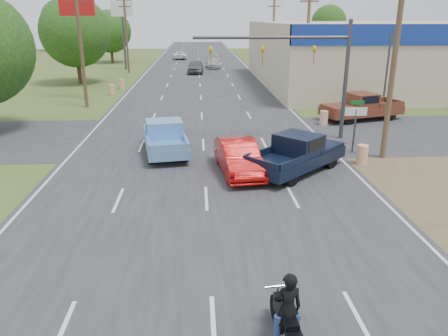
{
  "coord_description": "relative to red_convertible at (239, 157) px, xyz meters",
  "views": [
    {
      "loc": [
        -0.27,
        -8.64,
        7.08
      ],
      "look_at": [
        0.74,
        8.05,
        1.3
      ],
      "focal_mm": 35.0,
      "sensor_mm": 36.0,
      "label": 1
    }
  ],
  "objects": [
    {
      "name": "barrel_1",
      "position": [
        6.79,
        9.49,
        -0.29
      ],
      "size": [
        0.56,
        0.56,
        1.0
      ],
      "primitive_type": "cylinder",
      "color": "orange",
      "rests_on": "ground"
    },
    {
      "name": "distant_car_silver",
      "position": [
        0.43,
        46.03,
        -0.09
      ],
      "size": [
        2.1,
        4.88,
        1.4
      ],
      "primitive_type": "imported",
      "rotation": [
        0.0,
        0.0,
        0.03
      ],
      "color": "#B3B2B7",
      "rests_on": "ground"
    },
    {
      "name": "tree_5",
      "position": [
        28.39,
        83.99,
        5.09
      ],
      "size": [
        7.98,
        7.98,
        9.88
      ],
      "color": "#422D19",
      "rests_on": "ground"
    },
    {
      "name": "distant_car_grey",
      "position": [
        -2.11,
        39.82,
        0.06
      ],
      "size": [
        2.25,
        5.09,
        1.7
      ],
      "primitive_type": "imported",
      "rotation": [
        0.0,
        0.0,
        -0.05
      ],
      "color": "#58575D",
      "rests_on": "ground"
    },
    {
      "name": "tree_6",
      "position": [
        -31.61,
        83.99,
        5.71
      ],
      "size": [
        8.82,
        8.82,
        10.92
      ],
      "color": "#422D19",
      "rests_on": "ground"
    },
    {
      "name": "utility_pole_6",
      "position": [
        -11.11,
        40.99,
        4.52
      ],
      "size": [
        2.0,
        0.28,
        10.0
      ],
      "color": "#4C3823",
      "rests_on": "ground"
    },
    {
      "name": "utility_pole_1",
      "position": [
        7.89,
        1.99,
        4.52
      ],
      "size": [
        2.0,
        0.28,
        10.0
      ],
      "color": "#4C3823",
      "rests_on": "ground"
    },
    {
      "name": "tree_2",
      "position": [
        -15.81,
        54.99,
        4.16
      ],
      "size": [
        6.72,
        6.72,
        8.32
      ],
      "color": "#422D19",
      "rests_on": "ground"
    },
    {
      "name": "signal_mast",
      "position": [
        4.21,
        5.99,
        4.01
      ],
      "size": [
        9.12,
        0.4,
        7.0
      ],
      "color": "#3F3F44",
      "rests_on": "ground"
    },
    {
      "name": "pole_sign_left_near",
      "position": [
        -12.11,
        20.99,
        6.38
      ],
      "size": [
        3.0,
        0.35,
        9.2
      ],
      "color": "#3F3F44",
      "rests_on": "ground"
    },
    {
      "name": "red_convertible",
      "position": [
        0.0,
        0.0,
        0.0
      ],
      "size": [
        2.21,
        4.98,
        1.59
      ],
      "primitive_type": "imported",
      "rotation": [
        0.0,
        0.0,
        0.11
      ],
      "color": "#9E0907",
      "rests_on": "ground"
    },
    {
      "name": "blue_pickup",
      "position": [
        -3.74,
        3.65,
        0.12
      ],
      "size": [
        2.91,
        5.71,
        1.81
      ],
      "rotation": [
        0.0,
        0.0,
        0.15
      ],
      "color": "black",
      "rests_on": "ground"
    },
    {
      "name": "distant_car_white",
      "position": [
        -4.98,
        60.79,
        -0.12
      ],
      "size": [
        2.55,
        4.97,
        1.34
      ],
      "primitive_type": "imported",
      "rotation": [
        0.0,
        0.0,
        3.21
      ],
      "color": "white",
      "rests_on": "ground"
    },
    {
      "name": "utility_pole_3",
      "position": [
        7.89,
        37.99,
        4.52
      ],
      "size": [
        2.0,
        0.28,
        10.0
      ],
      "color": "#4C3823",
      "rests_on": "ground"
    },
    {
      "name": "brown_pickup",
      "position": [
        9.84,
        10.94,
        0.19
      ],
      "size": [
        6.3,
        3.9,
        1.95
      ],
      "rotation": [
        0.0,
        0.0,
        1.87
      ],
      "color": "black",
      "rests_on": "ground"
    },
    {
      "name": "navy_pickup",
      "position": [
        2.88,
        0.1,
        0.14
      ],
      "size": [
        5.54,
        5.38,
        1.85
      ],
      "rotation": [
        0.0,
        0.0,
        -0.82
      ],
      "color": "black",
      "rests_on": "ground"
    },
    {
      "name": "utility_pole_5",
      "position": [
        -11.11,
        16.99,
        4.52
      ],
      "size": [
        2.0,
        0.28,
        10.0
      ],
      "color": "#4C3823",
      "rests_on": "ground"
    },
    {
      "name": "tree_1",
      "position": [
        -15.11,
        30.99,
        4.78
      ],
      "size": [
        7.56,
        7.56,
        9.36
      ],
      "color": "#422D19",
      "rests_on": "ground"
    },
    {
      "name": "rider",
      "position": [
        0.01,
        -11.66,
        0.1
      ],
      "size": [
        0.69,
        0.49,
        1.78
      ],
      "primitive_type": "imported",
      "rotation": [
        0.0,
        0.0,
        3.24
      ],
      "color": "black",
      "rests_on": "ground"
    },
    {
      "name": "motorcycle",
      "position": [
        0.02,
        -11.72,
        -0.3
      ],
      "size": [
        0.68,
        2.2,
        1.11
      ],
      "rotation": [
        0.0,
        0.0,
        0.1
      ],
      "color": "black",
      "rests_on": "ground"
    },
    {
      "name": "street_name_sign",
      "position": [
        7.19,
        4.49,
        0.81
      ],
      "size": [
        0.8,
        0.08,
        2.61
      ],
      "color": "#3F3F44",
      "rests_on": "ground"
    },
    {
      "name": "main_road",
      "position": [
        -1.61,
        28.99,
        -0.78
      ],
      "size": [
        15.0,
        180.0,
        0.02
      ],
      "primitive_type": "cube",
      "color": "#2D2D30",
      "rests_on": "ground"
    },
    {
      "name": "barrel_3",
      "position": [
        -9.81,
        26.99,
        -0.29
      ],
      "size": [
        0.56,
        0.56,
        1.0
      ],
      "primitive_type": "cylinder",
      "color": "orange",
      "rests_on": "ground"
    },
    {
      "name": "ground",
      "position": [
        -1.61,
        -11.01,
        -0.79
      ],
      "size": [
        200.0,
        200.0,
        0.0
      ],
      "primitive_type": "plane",
      "color": "#3D4E1F",
      "rests_on": "ground"
    },
    {
      "name": "utility_pole_2",
      "position": [
        7.89,
        19.99,
        4.52
      ],
      "size": [
        2.0,
        0.28,
        10.0
      ],
      "color": "#4C3823",
      "rests_on": "ground"
    },
    {
      "name": "barrel_0",
      "position": [
        6.39,
        0.99,
        -0.29
      ],
      "size": [
        0.56,
        0.56,
        1.0
      ],
      "primitive_type": "cylinder",
      "color": "orange",
      "rests_on": "ground"
    },
    {
      "name": "cross_road",
      "position": [
        -1.61,
        6.99,
        -0.79
      ],
      "size": [
        120.0,
        10.0,
        0.02
      ],
      "primitive_type": "cube",
      "color": "#2D2D30",
      "rests_on": "ground"
    },
    {
      "name": "dirt_verge",
      "position": [
        9.39,
        -1.01,
        -0.79
      ],
      "size": [
        8.0,
        18.0,
        0.01
      ],
      "primitive_type": "cube",
      "color": "brown",
      "rests_on": "ground"
    },
    {
      "name": "barrel_2",
      "position": [
        -10.11,
        22.99,
        -0.29
      ],
      "size": [
        0.56,
        0.56,
        1.0
      ],
      "primitive_type": "cylinder",
      "color": "orange",
      "rests_on": "ground"
    },
    {
      "name": "pole_sign_left_far",
      "position": [
        -12.11,
        44.99,
        6.38
      ],
      "size": [
        3.0,
        0.35,
        9.2
      ],
      "color": "#3F3F44",
      "rests_on": "ground"
    },
    {
      "name": "lane_sign",
      "position": [
        6.59,
        2.99,
        1.11
      ],
      "size": [
        1.2,
        0.08,
        2.52
      ],
      "color": "#3F3F44",
      "rests_on": "ground"
    }
  ]
}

